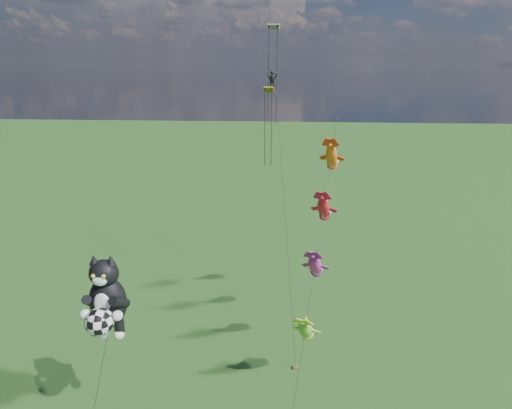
{
  "coord_description": "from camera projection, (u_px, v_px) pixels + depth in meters",
  "views": [
    {
      "loc": [
        8.47,
        -23.22,
        21.55
      ],
      "look_at": [
        6.01,
        9.88,
        10.72
      ],
      "focal_mm": 30.0,
      "sensor_mm": 36.0,
      "label": 1
    }
  ],
  "objects": [
    {
      "name": "parafoil_rig",
      "position": [
        273.0,
        87.0,
        39.73
      ],
      "size": [
        3.5,
        17.28,
        25.27
      ],
      "rotation": [
        0.0,
        0.0,
        0.24
      ],
      "color": "brown",
      "rests_on": "ground"
    },
    {
      "name": "fish_windsock_rig",
      "position": [
        319.0,
        236.0,
        30.59
      ],
      "size": [
        3.89,
        15.58,
        17.68
      ],
      "rotation": [
        0.0,
        0.0,
        0.1
      ],
      "color": "brown",
      "rests_on": "ground"
    },
    {
      "name": "cat_kite_rig",
      "position": [
        106.0,
        300.0,
        23.53
      ],
      "size": [
        2.76,
        4.09,
        11.88
      ],
      "rotation": [
        0.0,
        0.0,
        -0.43
      ],
      "color": "brown",
      "rests_on": "ground"
    },
    {
      "name": "ground",
      "position": [
        158.0,
        395.0,
        29.3
      ],
      "size": [
        300.0,
        300.0,
        0.0
      ],
      "primitive_type": "plane",
      "color": "#123C0F"
    }
  ]
}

